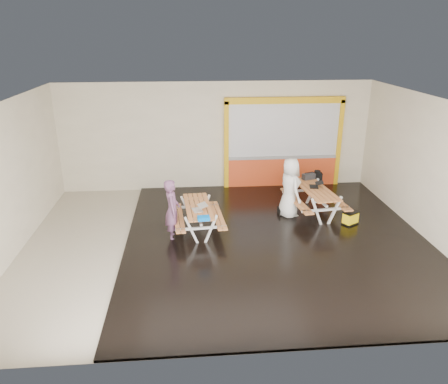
{
  "coord_description": "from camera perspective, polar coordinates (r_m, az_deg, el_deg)",
  "views": [
    {
      "loc": [
        -0.88,
        -9.56,
        4.96
      ],
      "look_at": [
        0.0,
        0.9,
        1.0
      ],
      "focal_mm": 34.36,
      "sensor_mm": 36.0,
      "label": 1
    }
  ],
  "objects": [
    {
      "name": "backpack",
      "position": [
        13.4,
        12.26,
        1.78
      ],
      "size": [
        0.3,
        0.2,
        0.49
      ],
      "color": "black",
      "rests_on": "picnic_table_right"
    },
    {
      "name": "toolbox",
      "position": [
        13.03,
        11.19,
        2.05
      ],
      "size": [
        0.42,
        0.3,
        0.22
      ],
      "color": "black",
      "rests_on": "picnic_table_right"
    },
    {
      "name": "picnic_table_right",
      "position": [
        12.38,
        11.99,
        -0.35
      ],
      "size": [
        1.6,
        2.16,
        0.8
      ],
      "color": "#CE8047",
      "rests_on": "deck"
    },
    {
      "name": "room",
      "position": [
        10.12,
        0.43,
        2.18
      ],
      "size": [
        10.02,
        8.02,
        3.52
      ],
      "color": "#B7AD9A",
      "rests_on": "ground"
    },
    {
      "name": "fluke_bag",
      "position": [
        12.07,
        16.47,
        -3.35
      ],
      "size": [
        0.49,
        0.44,
        0.35
      ],
      "color": "black",
      "rests_on": "deck"
    },
    {
      "name": "picnic_table_left",
      "position": [
        11.1,
        -3.46,
        -2.67
      ],
      "size": [
        1.38,
        1.93,
        0.74
      ],
      "color": "#CE8047",
      "rests_on": "deck"
    },
    {
      "name": "deck",
      "position": [
        10.97,
        6.96,
        -6.24
      ],
      "size": [
        7.5,
        7.98,
        0.05
      ],
      "primitive_type": "cube",
      "color": "black",
      "rests_on": "room"
    },
    {
      "name": "laptop_right",
      "position": [
        12.42,
        12.12,
        0.89
      ],
      "size": [
        0.43,
        0.39,
        0.16
      ],
      "color": "black",
      "rests_on": "picnic_table_right"
    },
    {
      "name": "person_left",
      "position": [
        10.74,
        -6.9,
        -2.4
      ],
      "size": [
        0.4,
        0.59,
        1.58
      ],
      "primitive_type": "imported",
      "rotation": [
        0.0,
        0.0,
        1.6
      ],
      "color": "#6F4569",
      "rests_on": "deck"
    },
    {
      "name": "person_right",
      "position": [
        12.08,
        8.75,
        0.49
      ],
      "size": [
        0.76,
        0.96,
        1.72
      ],
      "primitive_type": "imported",
      "rotation": [
        0.0,
        0.0,
        1.86
      ],
      "color": "white",
      "rests_on": "deck"
    },
    {
      "name": "dark_case",
      "position": [
        12.39,
        8.21,
        -2.5
      ],
      "size": [
        0.43,
        0.32,
        0.16
      ],
      "primitive_type": "cube",
      "rotation": [
        0.0,
        0.0,
        0.01
      ],
      "color": "black",
      "rests_on": "deck"
    },
    {
      "name": "laptop_left",
      "position": [
        10.76,
        -3.32,
        -2.17
      ],
      "size": [
        0.43,
        0.41,
        0.15
      ],
      "color": "silver",
      "rests_on": "picnic_table_left"
    },
    {
      "name": "blue_pouch",
      "position": [
        10.21,
        -2.73,
        -3.51
      ],
      "size": [
        0.3,
        0.23,
        0.08
      ],
      "primitive_type": "cube",
      "rotation": [
        0.0,
        0.0,
        0.1
      ],
      "color": "blue",
      "rests_on": "picnic_table_left"
    },
    {
      "name": "kiosk",
      "position": [
        14.28,
        7.84,
        6.21
      ],
      "size": [
        3.88,
        0.16,
        3.0
      ],
      "color": "#DF491E",
      "rests_on": "room"
    }
  ]
}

